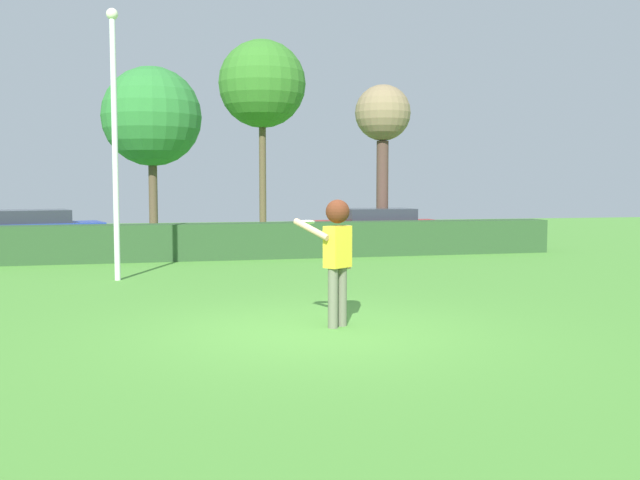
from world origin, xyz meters
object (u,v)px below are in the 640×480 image
Objects in this scene: lamppost at (115,131)px; oak_tree at (383,119)px; person at (337,246)px; maple_tree at (262,85)px; willow_tree at (152,117)px; parked_car_red at (378,226)px; frisbee at (306,222)px; parked_car_blue at (31,228)px.

lamppost reaches higher than oak_tree.
maple_tree reaches higher than person.
person is at bearing -81.96° from willow_tree.
parked_car_red is at bearing -69.32° from maple_tree.
frisbee is 15.08m from oak_tree.
parked_car_red is 0.77× the size of oak_tree.
parked_car_blue is at bearing 173.62° from parked_car_red.
parked_car_blue is at bearing -152.23° from willow_tree.
frisbee is at bearing -113.26° from parked_car_red.
parked_car_red is (4.89, 12.59, -0.45)m from person.
parked_car_blue is at bearing -179.18° from oak_tree.
lamppost is at bearing 117.98° from person.
parked_car_red is 0.53× the size of maple_tree.
willow_tree is at bearing 98.04° from person.
person is 0.33× the size of oak_tree.
person is 0.32× the size of lamppost.
frisbee is 6.42m from lamppost.
maple_tree is (4.48, 3.83, 1.77)m from willow_tree.
frisbee is 14.56m from parked_car_blue.
person is at bearing -66.74° from parked_car_blue.
willow_tree is at bearing 96.91° from frisbee.
frisbee is 15.76m from willow_tree.
lamppost is at bearing -70.51° from parked_car_blue.
willow_tree is (3.71, 1.95, 3.66)m from parked_car_blue.
oak_tree is (3.26, -5.61, -1.82)m from maple_tree.
parked_car_red is 3.91m from oak_tree.
parked_car_red is at bearing -23.96° from willow_tree.
willow_tree is at bearing -139.48° from maple_tree.
person is at bearing -111.55° from oak_tree.
lamppost is 9.96m from willow_tree.
oak_tree is at bearing 66.62° from frisbee.
frisbee is at bearing -67.47° from parked_car_blue.
frisbee is at bearing 134.23° from person.
willow_tree reaches higher than lamppost.
lamppost reaches higher than person.
willow_tree is at bearing 156.04° from parked_car_red.
person is 15.03m from parked_car_blue.
parked_car_blue is at bearing -144.78° from maple_tree.
parked_car_blue is 0.74× the size of willow_tree.
person is at bearing -62.02° from lamppost.
oak_tree is (5.88, 13.59, 2.84)m from frisbee.
parked_car_blue is 1.06× the size of parked_car_red.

